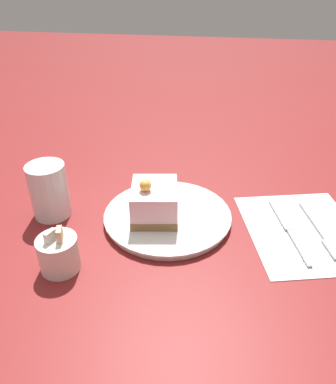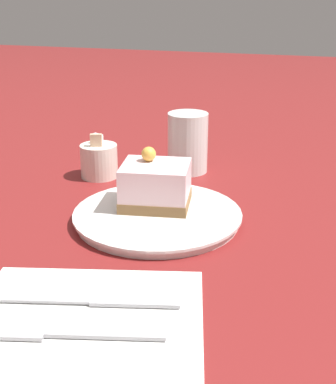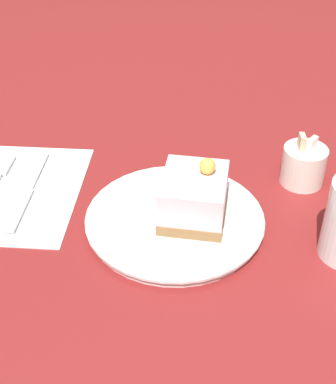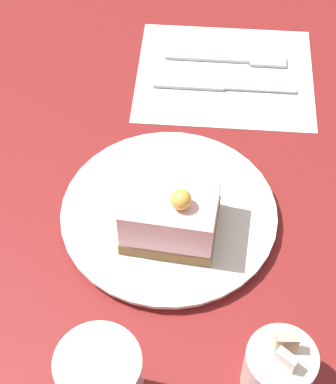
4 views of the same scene
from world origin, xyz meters
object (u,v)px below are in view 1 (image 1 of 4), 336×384
(fork, at_px, (323,233))
(knife, at_px, (285,224))
(plate, at_px, (168,216))
(cake_slice, at_px, (154,201))
(sugar_bowl, at_px, (59,253))
(drinking_glass, at_px, (49,191))

(fork, distance_m, knife, 0.07)
(plate, xyz_separation_m, cake_slice, (0.02, 0.01, 0.04))
(cake_slice, relative_size, knife, 0.58)
(fork, relative_size, sugar_bowl, 2.09)
(cake_slice, relative_size, sugar_bowl, 1.38)
(knife, distance_m, sugar_bowl, 0.42)
(plate, distance_m, knife, 0.22)
(cake_slice, height_order, fork, cake_slice)
(plate, bearing_deg, cake_slice, 23.79)
(plate, height_order, sugar_bowl, sugar_bowl)
(fork, xyz_separation_m, knife, (0.06, -0.02, 0.00))
(cake_slice, distance_m, knife, 0.25)
(plate, xyz_separation_m, fork, (-0.29, 0.00, -0.00))
(plate, bearing_deg, sugar_bowl, 46.08)
(cake_slice, bearing_deg, knife, 176.98)
(knife, xyz_separation_m, sugar_bowl, (0.38, 0.17, 0.03))
(drinking_glass, bearing_deg, fork, -178.52)
(knife, height_order, drinking_glass, drinking_glass)
(fork, distance_m, drinking_glass, 0.52)
(knife, bearing_deg, sugar_bowl, 10.64)
(cake_slice, distance_m, fork, 0.32)
(knife, bearing_deg, cake_slice, -8.16)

